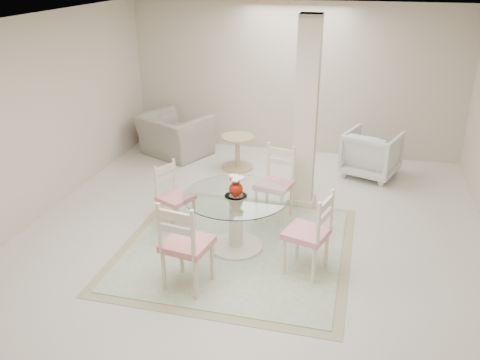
% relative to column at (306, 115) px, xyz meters
% --- Properties ---
extents(ground, '(7.00, 7.00, 0.00)m').
position_rel_column_xyz_m(ground, '(-0.50, -1.30, -1.35)').
color(ground, silver).
rests_on(ground, ground).
extents(room_shell, '(6.02, 7.02, 2.71)m').
position_rel_column_xyz_m(room_shell, '(-0.50, -1.30, 0.51)').
color(room_shell, beige).
rests_on(room_shell, ground).
extents(column, '(0.30, 0.30, 2.70)m').
position_rel_column_xyz_m(column, '(0.00, 0.00, 0.00)').
color(column, beige).
rests_on(column, ground).
extents(area_rug, '(2.83, 2.83, 0.02)m').
position_rel_column_xyz_m(area_rug, '(-0.62, -1.52, -1.34)').
color(area_rug, tan).
rests_on(area_rug, ground).
extents(dining_table, '(1.27, 1.27, 0.74)m').
position_rel_column_xyz_m(dining_table, '(-0.62, -1.52, -0.98)').
color(dining_table, '#F7E7CB').
rests_on(dining_table, ground).
extents(red_vase, '(0.20, 0.19, 0.26)m').
position_rel_column_xyz_m(red_vase, '(-0.62, -1.52, -0.48)').
color(red_vase, '#9C1504').
rests_on(red_vase, dining_table).
extents(dining_chair_east, '(0.56, 0.56, 1.12)m').
position_rel_column_xyz_m(dining_chair_east, '(0.35, -1.84, -0.76)').
color(dining_chair_east, '#F5EACA').
rests_on(dining_chair_east, ground).
extents(dining_chair_north, '(0.54, 0.54, 1.13)m').
position_rel_column_xyz_m(dining_chair_north, '(-0.30, -0.55, -0.75)').
color(dining_chair_north, beige).
rests_on(dining_chair_north, ground).
extents(dining_chair_west, '(0.53, 0.53, 1.00)m').
position_rel_column_xyz_m(dining_chair_west, '(-1.58, -1.18, -0.82)').
color(dining_chair_west, beige).
rests_on(dining_chair_west, ground).
extents(dining_chair_south, '(0.55, 0.55, 1.19)m').
position_rel_column_xyz_m(dining_chair_south, '(-0.94, -2.49, -0.72)').
color(dining_chair_south, beige).
rests_on(dining_chair_south, ground).
extents(recliner_taupe, '(1.48, 1.41, 0.76)m').
position_rel_column_xyz_m(recliner_taupe, '(-2.55, 1.43, -0.97)').
color(recliner_taupe, gray).
rests_on(recliner_taupe, ground).
extents(armchair_white, '(1.05, 1.07, 0.77)m').
position_rel_column_xyz_m(armchair_white, '(0.97, 1.31, -0.97)').
color(armchair_white, white).
rests_on(armchair_white, ground).
extents(side_table, '(0.56, 0.56, 0.58)m').
position_rel_column_xyz_m(side_table, '(-1.26, 1.07, -1.08)').
color(side_table, tan).
rests_on(side_table, ground).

